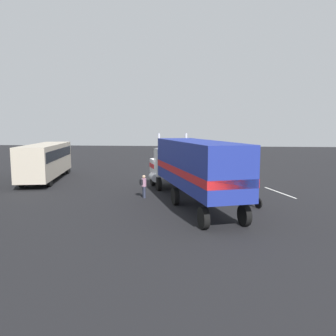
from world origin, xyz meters
TOP-DOWN VIEW (x-y plane):
  - ground_plane at (0.00, 0.00)m, footprint 120.00×120.00m
  - lane_stripe_near at (-1.87, -3.50)m, footprint 4.13×1.82m
  - lane_stripe_mid at (-1.29, -5.97)m, footprint 4.20×1.63m
  - lane_stripe_far at (-1.32, -9.05)m, footprint 4.23×1.51m
  - semi_truck at (-5.66, -2.41)m, footprint 14.13×7.28m
  - person_bystander at (-4.29, 0.98)m, footprint 0.42×0.48m
  - parked_bus at (2.56, 11.52)m, footprint 11.29×4.83m
  - motorcycle at (-5.90, -6.25)m, footprint 1.90×1.09m

SIDE VIEW (x-z plane):
  - ground_plane at x=0.00m, z-range 0.00..0.00m
  - lane_stripe_near at x=-1.87m, z-range 0.00..0.01m
  - lane_stripe_mid at x=-1.29m, z-range 0.00..0.01m
  - lane_stripe_far at x=-1.32m, z-range 0.00..0.01m
  - motorcycle at x=-5.90m, z-range -0.08..1.04m
  - person_bystander at x=-4.29m, z-range 0.08..1.71m
  - parked_bus at x=2.56m, z-range 0.37..3.77m
  - semi_truck at x=-5.66m, z-range 0.27..4.77m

